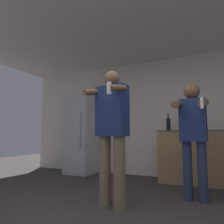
{
  "coord_description": "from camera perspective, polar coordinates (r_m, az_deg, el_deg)",
  "views": [
    {
      "loc": [
        1.03,
        -1.67,
        0.85
      ],
      "look_at": [
        -0.17,
        0.81,
        1.16
      ],
      "focal_mm": 35.0,
      "sensor_mm": 36.0,
      "label": 1
    }
  ],
  "objects": [
    {
      "name": "ceiling_slab",
      "position": [
        3.77,
        7.63,
        20.85
      ],
      "size": [
        7.0,
        3.55,
        0.05
      ],
      "color": "silver",
      "rests_on": "wall_back"
    },
    {
      "name": "wall_back",
      "position": [
        4.86,
        13.62,
        -1.25
      ],
      "size": [
        7.0,
        0.06,
        2.55
      ],
      "color": "silver",
      "rests_on": "ground_plane"
    },
    {
      "name": "refrigerator",
      "position": [
        5.25,
        -7.85,
        -5.8
      ],
      "size": [
        0.61,
        0.72,
        1.81
      ],
      "color": "silver",
      "rests_on": "ground_plane"
    },
    {
      "name": "counter",
      "position": [
        4.41,
        23.46,
        -10.72
      ],
      "size": [
        1.69,
        0.67,
        0.96
      ],
      "color": "#997551",
      "rests_on": "ground_plane"
    },
    {
      "name": "bottle_tall_gin",
      "position": [
        4.54,
        14.5,
        -3.07
      ],
      "size": [
        0.08,
        0.08,
        0.36
      ],
      "color": "black",
      "rests_on": "counter"
    },
    {
      "name": "person_woman_foreground",
      "position": [
        2.75,
        -0.07,
        -4.55
      ],
      "size": [
        0.52,
        0.5,
        1.7
      ],
      "color": "#75664C",
      "rests_on": "ground_plane"
    },
    {
      "name": "person_man_side",
      "position": [
        3.19,
        20.43,
        -4.34
      ],
      "size": [
        0.45,
        0.47,
        1.59
      ],
      "color": "navy",
      "rests_on": "ground_plane"
    }
  ]
}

